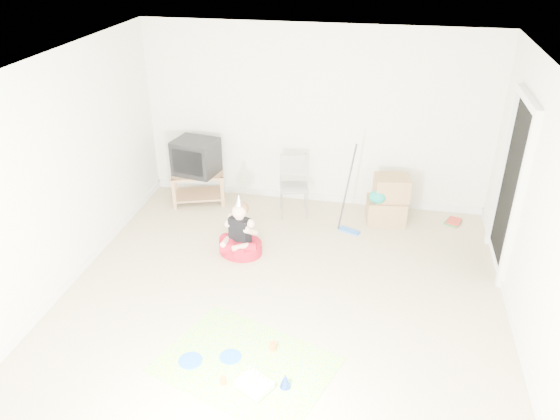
% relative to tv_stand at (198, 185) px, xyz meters
% --- Properties ---
extents(ground, '(5.00, 5.00, 0.00)m').
position_rel_tv_stand_xyz_m(ground, '(1.68, -2.09, -0.28)').
color(ground, '#C1B18B').
rests_on(ground, ground).
extents(doorway_recess, '(0.02, 0.90, 2.05)m').
position_rel_tv_stand_xyz_m(doorway_recess, '(4.16, -0.89, 0.74)').
color(doorway_recess, black).
rests_on(doorway_recess, ground).
extents(tv_stand, '(0.87, 0.69, 0.48)m').
position_rel_tv_stand_xyz_m(tv_stand, '(0.00, 0.00, 0.00)').
color(tv_stand, '#936842').
rests_on(tv_stand, ground).
extents(crt_tv, '(0.68, 0.59, 0.51)m').
position_rel_tv_stand_xyz_m(crt_tv, '(0.00, -0.00, 0.45)').
color(crt_tv, black).
rests_on(crt_tv, tv_stand).
extents(folding_chair, '(0.47, 0.46, 0.87)m').
position_rel_tv_stand_xyz_m(folding_chair, '(1.47, -0.10, 0.14)').
color(folding_chair, '#939398').
rests_on(folding_chair, ground).
extents(cardboard_boxes, '(0.60, 0.49, 0.68)m').
position_rel_tv_stand_xyz_m(cardboard_boxes, '(2.80, -0.07, 0.04)').
color(cardboard_boxes, '#A0794D').
rests_on(cardboard_boxes, ground).
extents(floor_mop, '(0.31, 0.36, 1.17)m').
position_rel_tv_stand_xyz_m(floor_mop, '(2.32, -0.47, -0.02)').
color(floor_mop, blue).
rests_on(floor_mop, ground).
extents(book_pile, '(0.26, 0.29, 0.05)m').
position_rel_tv_stand_xyz_m(book_pile, '(3.75, 0.06, -0.26)').
color(book_pile, '#267433').
rests_on(book_pile, ground).
extents(seated_woman, '(0.74, 0.74, 0.82)m').
position_rel_tv_stand_xyz_m(seated_woman, '(0.98, -1.27, -0.10)').
color(seated_woman, '#B11022').
rests_on(seated_woman, ground).
extents(party_mat, '(1.89, 1.63, 0.01)m').
position_rel_tv_stand_xyz_m(party_mat, '(1.55, -3.21, -0.28)').
color(party_mat, '#F63398').
rests_on(party_mat, ground).
extents(birthday_cake, '(0.37, 0.35, 0.14)m').
position_rel_tv_stand_xyz_m(birthday_cake, '(1.70, -3.48, -0.24)').
color(birthday_cake, silver).
rests_on(birthday_cake, party_mat).
extents(blue_plate_near, '(0.30, 0.30, 0.01)m').
position_rel_tv_stand_xyz_m(blue_plate_near, '(1.38, -3.14, -0.27)').
color(blue_plate_near, blue).
rests_on(blue_plate_near, party_mat).
extents(blue_plate_far, '(0.28, 0.28, 0.01)m').
position_rel_tv_stand_xyz_m(blue_plate_far, '(1.01, -3.27, -0.27)').
color(blue_plate_far, blue).
rests_on(blue_plate_far, party_mat).
extents(orange_cup_near, '(0.10, 0.10, 0.08)m').
position_rel_tv_stand_xyz_m(orange_cup_near, '(1.76, -2.95, -0.24)').
color(orange_cup_near, orange).
rests_on(orange_cup_near, party_mat).
extents(orange_cup_far, '(0.06, 0.06, 0.07)m').
position_rel_tv_stand_xyz_m(orange_cup_far, '(1.40, -3.48, -0.24)').
color(orange_cup_far, orange).
rests_on(orange_cup_far, party_mat).
extents(blue_party_hat, '(0.15, 0.15, 0.15)m').
position_rel_tv_stand_xyz_m(blue_party_hat, '(1.97, -3.41, -0.20)').
color(blue_party_hat, '#1936B3').
rests_on(blue_party_hat, party_mat).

